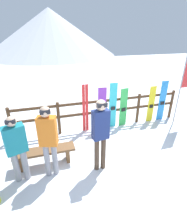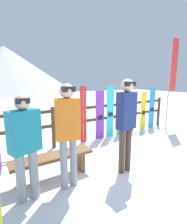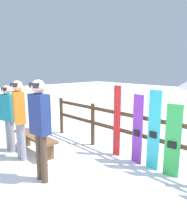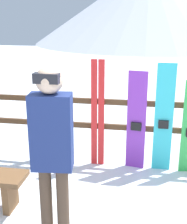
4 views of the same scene
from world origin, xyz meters
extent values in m
plane|color=white|center=(0.00, 0.00, 0.00)|extent=(40.00, 40.00, 0.00)
cone|color=silver|center=(0.00, 23.91, 3.00)|extent=(18.00, 18.00, 6.00)
cylinder|color=#4C331E|center=(-2.85, 1.91, 0.55)|extent=(0.10, 0.10, 1.10)
cylinder|color=#4C331E|center=(-1.42, 1.91, 0.55)|extent=(0.10, 0.10, 1.10)
cylinder|color=#4C331E|center=(0.00, 1.91, 0.55)|extent=(0.10, 0.10, 1.10)
cylinder|color=#4C331E|center=(1.42, 1.91, 0.55)|extent=(0.10, 0.10, 1.10)
cylinder|color=#4C331E|center=(2.85, 1.91, 0.55)|extent=(0.10, 0.10, 1.10)
cube|color=#4C331E|center=(0.00, 1.91, 0.61)|extent=(5.70, 0.05, 0.08)
cube|color=#4C331E|center=(0.00, 1.91, 0.99)|extent=(5.70, 0.05, 0.08)
cube|color=brown|center=(-1.94, 0.52, 0.41)|extent=(1.49, 0.36, 0.06)
cube|color=brown|center=(-2.50, 0.52, 0.19)|extent=(0.08, 0.29, 0.38)
cube|color=brown|center=(-1.38, 0.52, 0.19)|extent=(0.08, 0.29, 0.38)
cylinder|color=#4C3828|center=(-0.75, -0.01, 0.44)|extent=(0.12, 0.12, 0.88)
cylinder|color=#4C3828|center=(-0.59, -0.01, 0.44)|extent=(0.12, 0.12, 0.88)
cube|color=navy|center=(-0.67, -0.01, 1.23)|extent=(0.39, 0.24, 0.69)
sphere|color=#D8B293|center=(-0.67, -0.01, 1.69)|extent=(0.24, 0.24, 0.24)
cube|color=black|center=(-0.67, -0.08, 1.72)|extent=(0.21, 0.08, 0.08)
cylinder|color=gray|center=(-2.56, 0.16, 0.39)|extent=(0.14, 0.14, 0.77)
cylinder|color=gray|center=(-2.37, 0.16, 0.39)|extent=(0.14, 0.14, 0.77)
cube|color=teal|center=(-2.46, 0.16, 1.08)|extent=(0.48, 0.35, 0.61)
sphere|color=#D8B293|center=(-2.46, 0.16, 1.49)|extent=(0.21, 0.21, 0.21)
cube|color=black|center=(-2.46, 0.09, 1.52)|extent=(0.19, 0.07, 0.07)
cylinder|color=gray|center=(-1.89, 0.13, 0.42)|extent=(0.12, 0.12, 0.84)
cylinder|color=gray|center=(-1.72, 0.13, 0.42)|extent=(0.12, 0.12, 0.84)
cube|color=orange|center=(-1.80, 0.13, 1.18)|extent=(0.43, 0.31, 0.67)
sphere|color=#D8B293|center=(-1.80, 0.13, 1.63)|extent=(0.23, 0.23, 0.23)
cube|color=black|center=(-1.80, 0.06, 1.66)|extent=(0.21, 0.08, 0.08)
cube|color=red|center=(-0.61, 1.86, 0.81)|extent=(0.09, 0.02, 1.62)
cube|color=red|center=(-0.50, 1.86, 0.81)|extent=(0.09, 0.02, 1.62)
cube|color=purple|center=(0.02, 1.86, 0.74)|extent=(0.28, 0.07, 1.47)
cube|color=black|center=(0.02, 1.83, 0.66)|extent=(0.16, 0.06, 0.12)
cube|color=#2DBFCC|center=(0.40, 1.86, 0.80)|extent=(0.26, 0.03, 1.59)
cube|color=black|center=(0.40, 1.83, 0.72)|extent=(0.14, 0.03, 0.12)
cube|color=green|center=(0.81, 1.86, 0.69)|extent=(0.29, 0.08, 1.37)
cube|color=black|center=(0.81, 1.83, 0.62)|extent=(0.16, 0.06, 0.12)
cube|color=yellow|center=(1.91, 1.86, 0.68)|extent=(0.24, 0.03, 1.35)
cube|color=black|center=(1.91, 1.83, 0.61)|extent=(0.13, 0.03, 0.12)
cube|color=#288CE0|center=(2.37, 1.86, 0.75)|extent=(0.27, 0.03, 1.51)
cube|color=black|center=(2.37, 1.83, 0.68)|extent=(0.15, 0.03, 0.12)
cylinder|color=#99999E|center=(2.63, 1.40, 1.58)|extent=(0.04, 0.04, 3.17)
camera|label=1|loc=(-1.77, -3.18, 3.09)|focal=28.00mm
camera|label=2|loc=(-2.91, -2.38, 1.81)|focal=28.00mm
camera|label=3|loc=(2.61, -1.79, 2.01)|focal=35.00mm
camera|label=4|loc=(0.13, -2.47, 2.21)|focal=50.00mm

